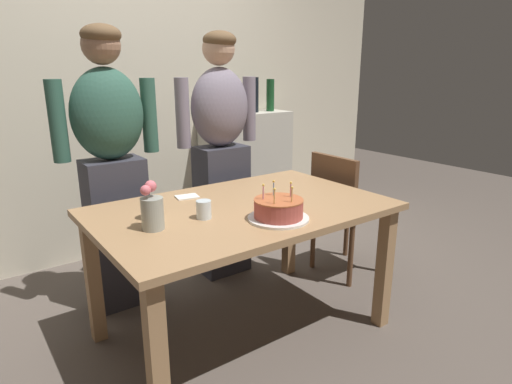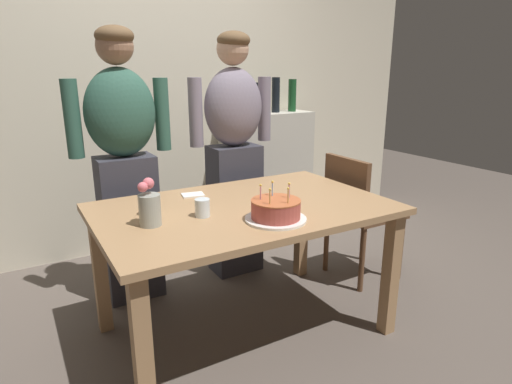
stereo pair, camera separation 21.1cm
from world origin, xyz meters
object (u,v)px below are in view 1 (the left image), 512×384
Objects in this scene: water_glass_near at (150,210)px; person_man_bearded at (112,167)px; person_woman_cardigan at (221,153)px; water_glass_far at (204,210)px; flower_vase at (152,210)px; birthday_cake at (278,210)px; napkin_stack at (187,197)px; dining_chair at (342,205)px.

water_glass_near is 0.05× the size of person_man_bearded.
person_woman_cardigan is (0.78, 0.61, 0.09)m from water_glass_near.
water_glass_far is 0.05× the size of person_woman_cardigan.
water_glass_near is 0.40× the size of flower_vase.
birthday_cake is 0.58m from flower_vase.
dining_chair reaches higher than napkin_stack.
person_woman_cardigan is (0.29, 0.99, 0.09)m from birthday_cake.
person_woman_cardigan is at bearing 73.38° from birthday_cake.
water_glass_far is at bearing 141.02° from birthday_cake.
water_glass_far is 0.96m from person_woman_cardigan.
person_man_bearded is at bearing 114.43° from birthday_cake.
flower_vase is (-0.35, -0.35, 0.09)m from napkin_stack.
person_woman_cardigan is (0.82, 0.76, 0.04)m from flower_vase.
person_woman_cardigan is at bearing -180.00° from person_man_bearded.
person_man_bearded reaches higher than birthday_cake.
birthday_cake is 1.09m from person_man_bearded.
person_man_bearded is (-0.27, 0.41, 0.13)m from napkin_stack.
dining_chair is at bearing -6.46° from napkin_stack.
napkin_stack is at bearing 107.33° from birthday_cake.
person_man_bearded is at bearing 86.83° from water_glass_near.
person_woman_cardigan reaches higher than water_glass_near.
flower_vase is at bearing -108.19° from water_glass_near.
flower_vase is at bearing 178.01° from water_glass_far.
water_glass_near is 1.00× the size of water_glass_far.
person_woman_cardigan reaches higher than water_glass_far.
water_glass_near is at bearing 86.83° from person_man_bearded.
dining_chair is at bearing 10.66° from water_glass_far.
napkin_stack is 1.15m from dining_chair.
water_glass_near is at bearing 144.11° from water_glass_far.
water_glass_near is at bearing 38.34° from person_woman_cardigan.
person_man_bearded is 1.00× the size of person_woman_cardigan.
dining_chair is at bearing 25.64° from birthday_cake.
flower_vase is 0.13× the size of person_man_bearded.
napkin_stack is 0.64m from person_woman_cardigan.
person_woman_cardigan is at bearing 50.41° from dining_chair.
birthday_cake is 0.61m from napkin_stack.
dining_chair is (1.22, 0.23, -0.27)m from water_glass_far.
water_glass_near is 1.00m from person_woman_cardigan.
flower_vase is 0.13× the size of person_woman_cardigan.
napkin_stack is at bearing 40.66° from person_woman_cardigan.
birthday_cake is 1.03m from person_woman_cardigan.
dining_chair is (1.12, -0.13, -0.23)m from napkin_stack.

